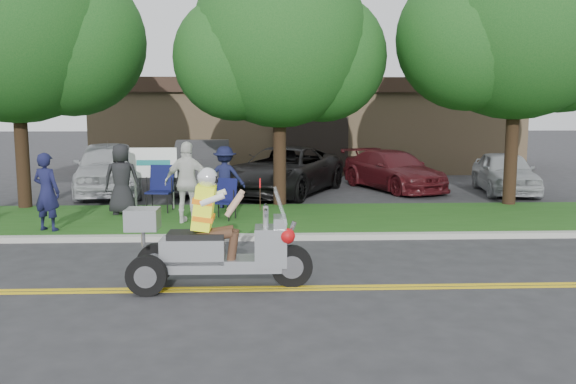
{
  "coord_description": "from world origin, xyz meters",
  "views": [
    {
      "loc": [
        0.02,
        -9.79,
        2.86
      ],
      "look_at": [
        0.52,
        2.0,
        1.19
      ],
      "focal_mm": 38.0,
      "sensor_mm": 36.0,
      "label": 1
    }
  ],
  "objects_px": {
    "parked_car_right": "(393,170)",
    "parked_car_mid": "(284,171)",
    "lawn_chair_b": "(161,185)",
    "parked_car_left": "(203,166)",
    "spectator_adult_right": "(188,182)",
    "spectator_adult_left": "(47,192)",
    "lawn_chair_a": "(225,196)",
    "parked_car_far_left": "(109,167)",
    "trike_scooter": "(211,246)",
    "parked_car_far_right": "(505,172)"
  },
  "relations": [
    {
      "from": "parked_car_left",
      "to": "parked_car_right",
      "type": "bearing_deg",
      "value": -3.61
    },
    {
      "from": "lawn_chair_a",
      "to": "parked_car_right",
      "type": "relative_size",
      "value": 0.22
    },
    {
      "from": "parked_car_far_left",
      "to": "parked_car_mid",
      "type": "relative_size",
      "value": 0.92
    },
    {
      "from": "trike_scooter",
      "to": "lawn_chair_b",
      "type": "bearing_deg",
      "value": 106.32
    },
    {
      "from": "parked_car_right",
      "to": "parked_car_mid",
      "type": "bearing_deg",
      "value": 171.83
    },
    {
      "from": "parked_car_far_left",
      "to": "spectator_adult_right",
      "type": "bearing_deg",
      "value": -72.23
    },
    {
      "from": "lawn_chair_b",
      "to": "parked_car_left",
      "type": "height_order",
      "value": "parked_car_left"
    },
    {
      "from": "parked_car_mid",
      "to": "parked_car_right",
      "type": "distance_m",
      "value": 3.91
    },
    {
      "from": "lawn_chair_a",
      "to": "parked_car_mid",
      "type": "bearing_deg",
      "value": 92.05
    },
    {
      "from": "trike_scooter",
      "to": "parked_car_right",
      "type": "height_order",
      "value": "trike_scooter"
    },
    {
      "from": "trike_scooter",
      "to": "parked_car_mid",
      "type": "bearing_deg",
      "value": 82.18
    },
    {
      "from": "spectator_adult_right",
      "to": "parked_car_far_right",
      "type": "distance_m",
      "value": 11.09
    },
    {
      "from": "lawn_chair_b",
      "to": "parked_car_right",
      "type": "bearing_deg",
      "value": 39.28
    },
    {
      "from": "parked_car_far_right",
      "to": "lawn_chair_b",
      "type": "bearing_deg",
      "value": -152.93
    },
    {
      "from": "spectator_adult_left",
      "to": "parked_car_left",
      "type": "relative_size",
      "value": 0.34
    },
    {
      "from": "parked_car_left",
      "to": "parked_car_right",
      "type": "distance_m",
      "value": 6.5
    },
    {
      "from": "lawn_chair_b",
      "to": "parked_car_mid",
      "type": "distance_m",
      "value": 4.95
    },
    {
      "from": "parked_car_left",
      "to": "parked_car_far_right",
      "type": "xyz_separation_m",
      "value": [
        10.0,
        -0.96,
        -0.16
      ]
    },
    {
      "from": "spectator_adult_right",
      "to": "parked_car_far_left",
      "type": "distance_m",
      "value": 6.53
    },
    {
      "from": "lawn_chair_b",
      "to": "parked_car_left",
      "type": "relative_size",
      "value": 0.23
    },
    {
      "from": "trike_scooter",
      "to": "spectator_adult_right",
      "type": "distance_m",
      "value": 5.01
    },
    {
      "from": "lawn_chair_a",
      "to": "parked_car_far_left",
      "type": "relative_size",
      "value": 0.19
    },
    {
      "from": "spectator_adult_left",
      "to": "parked_car_far_left",
      "type": "bearing_deg",
      "value": -68.42
    },
    {
      "from": "lawn_chair_b",
      "to": "parked_car_right",
      "type": "relative_size",
      "value": 0.26
    },
    {
      "from": "spectator_adult_left",
      "to": "spectator_adult_right",
      "type": "bearing_deg",
      "value": -146.08
    },
    {
      "from": "parked_car_far_left",
      "to": "parked_car_far_right",
      "type": "relative_size",
      "value": 1.26
    },
    {
      "from": "parked_car_far_right",
      "to": "parked_car_left",
      "type": "bearing_deg",
      "value": -176.92
    },
    {
      "from": "spectator_adult_left",
      "to": "lawn_chair_b",
      "type": "bearing_deg",
      "value": -110.48
    },
    {
      "from": "parked_car_right",
      "to": "parked_car_far_right",
      "type": "xyz_separation_m",
      "value": [
        3.5,
        -1.0,
        0.02
      ]
    },
    {
      "from": "spectator_adult_right",
      "to": "parked_car_left",
      "type": "relative_size",
      "value": 0.37
    },
    {
      "from": "parked_car_far_left",
      "to": "spectator_adult_left",
      "type": "bearing_deg",
      "value": -100.08
    },
    {
      "from": "spectator_adult_right",
      "to": "lawn_chair_b",
      "type": "bearing_deg",
      "value": -51.82
    },
    {
      "from": "trike_scooter",
      "to": "parked_car_far_right",
      "type": "height_order",
      "value": "trike_scooter"
    },
    {
      "from": "spectator_adult_left",
      "to": "parked_car_far_right",
      "type": "xyz_separation_m",
      "value": [
        12.76,
        6.07,
        -0.29
      ]
    },
    {
      "from": "trike_scooter",
      "to": "lawn_chair_a",
      "type": "relative_size",
      "value": 2.96
    },
    {
      "from": "spectator_adult_left",
      "to": "parked_car_right",
      "type": "distance_m",
      "value": 11.65
    },
    {
      "from": "parked_car_mid",
      "to": "parked_car_right",
      "type": "relative_size",
      "value": 1.21
    },
    {
      "from": "spectator_adult_left",
      "to": "lawn_chair_a",
      "type": "bearing_deg",
      "value": -142.3
    },
    {
      "from": "lawn_chair_b",
      "to": "parked_car_mid",
      "type": "bearing_deg",
      "value": 53.76
    },
    {
      "from": "parked_car_left",
      "to": "parked_car_mid",
      "type": "xyz_separation_m",
      "value": [
        2.71,
        -0.91,
        -0.08
      ]
    },
    {
      "from": "parked_car_far_left",
      "to": "parked_car_left",
      "type": "bearing_deg",
      "value": -0.91
    },
    {
      "from": "parked_car_left",
      "to": "parked_car_right",
      "type": "height_order",
      "value": "parked_car_left"
    },
    {
      "from": "spectator_adult_left",
      "to": "parked_car_mid",
      "type": "distance_m",
      "value": 8.21
    },
    {
      "from": "parked_car_right",
      "to": "parked_car_left",
      "type": "bearing_deg",
      "value": 158.08
    },
    {
      "from": "parked_car_left",
      "to": "parked_car_far_left",
      "type": "bearing_deg",
      "value": -172.59
    },
    {
      "from": "lawn_chair_b",
      "to": "spectator_adult_right",
      "type": "bearing_deg",
      "value": -54.88
    },
    {
      "from": "spectator_adult_right",
      "to": "parked_car_right",
      "type": "height_order",
      "value": "spectator_adult_right"
    },
    {
      "from": "parked_car_left",
      "to": "parked_car_right",
      "type": "relative_size",
      "value": 1.12
    },
    {
      "from": "spectator_adult_left",
      "to": "parked_car_mid",
      "type": "bearing_deg",
      "value": -112.35
    },
    {
      "from": "lawn_chair_a",
      "to": "parked_car_mid",
      "type": "distance_m",
      "value": 5.11
    }
  ]
}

